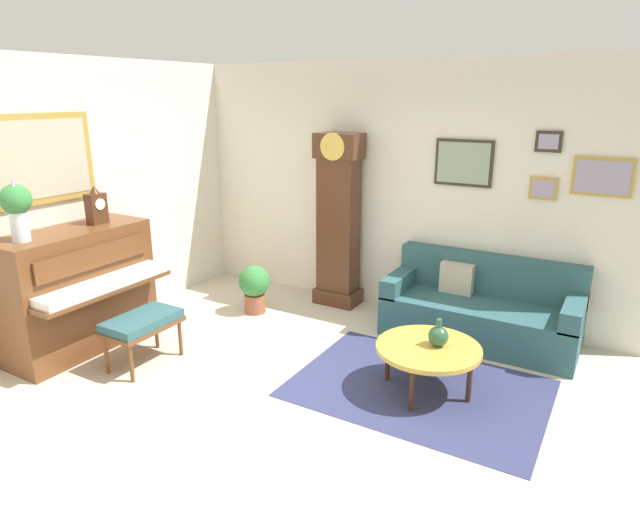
# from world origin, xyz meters

# --- Properties ---
(ground_plane) EXTENTS (6.40, 6.00, 0.10)m
(ground_plane) POSITION_xyz_m (0.00, 0.00, -0.05)
(ground_plane) COLOR beige
(wall_left) EXTENTS (0.13, 4.90, 2.80)m
(wall_left) POSITION_xyz_m (-2.60, -0.00, 1.41)
(wall_left) COLOR silver
(wall_left) RESTS_ON ground_plane
(wall_back) EXTENTS (5.30, 0.13, 2.80)m
(wall_back) POSITION_xyz_m (0.02, 2.40, 1.40)
(wall_back) COLOR silver
(wall_back) RESTS_ON ground_plane
(area_rug) EXTENTS (2.10, 1.50, 0.01)m
(area_rug) POSITION_xyz_m (0.95, 0.70, 0.00)
(area_rug) COLOR navy
(area_rug) RESTS_ON ground_plane
(piano) EXTENTS (0.87, 1.44, 1.20)m
(piano) POSITION_xyz_m (-2.23, -0.20, 0.61)
(piano) COLOR brown
(piano) RESTS_ON ground_plane
(piano_bench) EXTENTS (0.42, 0.70, 0.48)m
(piano_bench) POSITION_xyz_m (-1.42, -0.15, 0.41)
(piano_bench) COLOR brown
(piano_bench) RESTS_ON ground_plane
(grandfather_clock) EXTENTS (0.52, 0.34, 2.03)m
(grandfather_clock) POSITION_xyz_m (-0.61, 2.13, 0.96)
(grandfather_clock) COLOR #4C2B19
(grandfather_clock) RESTS_ON ground_plane
(couch) EXTENTS (1.90, 0.80, 0.84)m
(couch) POSITION_xyz_m (1.14, 1.99, 0.31)
(couch) COLOR #2D565B
(couch) RESTS_ON ground_plane
(coffee_table) EXTENTS (0.88, 0.88, 0.42)m
(coffee_table) POSITION_xyz_m (1.02, 0.71, 0.39)
(coffee_table) COLOR gold
(coffee_table) RESTS_ON ground_plane
(mantel_clock) EXTENTS (0.13, 0.18, 0.38)m
(mantel_clock) POSITION_xyz_m (-2.23, 0.12, 1.38)
(mantel_clock) COLOR #4C2B19
(mantel_clock) RESTS_ON piano
(flower_vase) EXTENTS (0.26, 0.26, 0.58)m
(flower_vase) POSITION_xyz_m (-2.23, -0.67, 1.52)
(flower_vase) COLOR silver
(flower_vase) RESTS_ON piano
(green_jug) EXTENTS (0.17, 0.17, 0.24)m
(green_jug) POSITION_xyz_m (1.08, 0.75, 0.50)
(green_jug) COLOR #234C33
(green_jug) RESTS_ON coffee_table
(potted_plant) EXTENTS (0.36, 0.36, 0.56)m
(potted_plant) POSITION_xyz_m (-1.29, 1.38, 0.32)
(potted_plant) COLOR #935138
(potted_plant) RESTS_ON ground_plane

